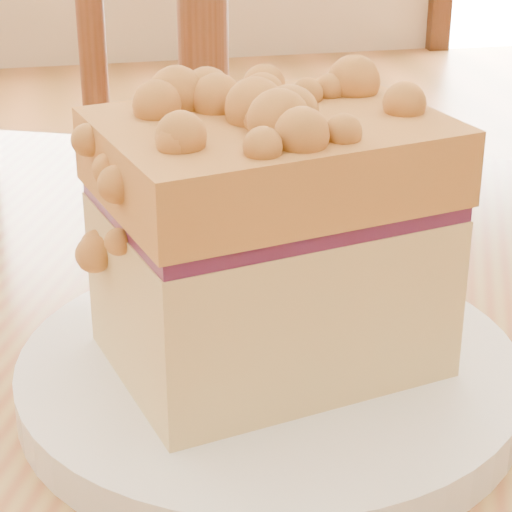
{
  "coord_description": "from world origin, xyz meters",
  "views": [
    {
      "loc": [
        0.11,
        -0.2,
        1.0
      ],
      "look_at": [
        0.2,
        0.21,
        0.8
      ],
      "focal_mm": 70.0,
      "sensor_mm": 36.0,
      "label": 1
    }
  ],
  "objects": [
    {
      "name": "plate",
      "position": [
        0.2,
        0.18,
        0.76
      ],
      "size": [
        0.23,
        0.23,
        0.02
      ],
      "color": "white",
      "rests_on": "cafe_table_main"
    },
    {
      "name": "cake_slice",
      "position": [
        0.2,
        0.18,
        0.83
      ],
      "size": [
        0.16,
        0.13,
        0.13
      ],
      "rotation": [
        0.0,
        0.0,
        0.24
      ],
      "color": "#DDC67D",
      "rests_on": "plate"
    },
    {
      "name": "cafe_chair_main",
      "position": [
        0.1,
        0.77,
        0.52
      ],
      "size": [
        0.57,
        0.57,
        1.02
      ],
      "rotation": [
        0.0,
        0.0,
        2.85
      ],
      "color": "brown",
      "rests_on": "ground"
    }
  ]
}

